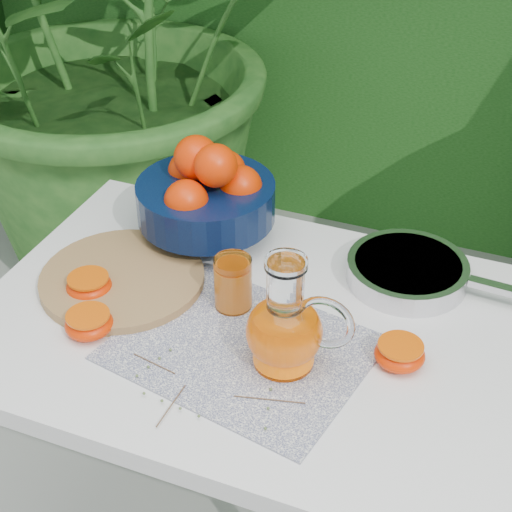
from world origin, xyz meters
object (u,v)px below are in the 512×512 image
at_px(cutting_board, 122,279).
at_px(juice_pitcher, 286,329).
at_px(fruit_bowl, 207,192).
at_px(saute_pan, 409,271).
at_px(white_table, 252,354).

distance_m(cutting_board, juice_pitcher, 0.38).
distance_m(fruit_bowl, juice_pitcher, 0.42).
xyz_separation_m(cutting_board, juice_pitcher, (0.37, -0.10, 0.07)).
distance_m(fruit_bowl, saute_pan, 0.43).
relative_size(cutting_board, saute_pan, 0.76).
distance_m(white_table, fruit_bowl, 0.35).
xyz_separation_m(white_table, juice_pitcher, (0.09, -0.08, 0.16)).
height_order(cutting_board, fruit_bowl, fruit_bowl).
height_order(white_table, saute_pan, saute_pan).
distance_m(juice_pitcher, saute_pan, 0.34).
distance_m(cutting_board, saute_pan, 0.55).
distance_m(white_table, saute_pan, 0.34).
relative_size(white_table, saute_pan, 2.42).
bearing_deg(cutting_board, white_table, -2.35).
bearing_deg(white_table, saute_pan, 43.43).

